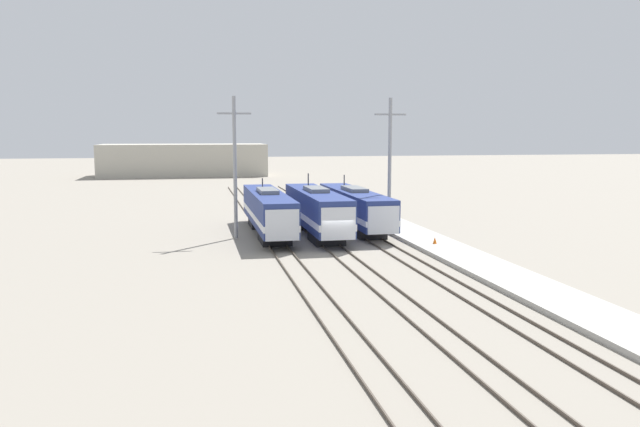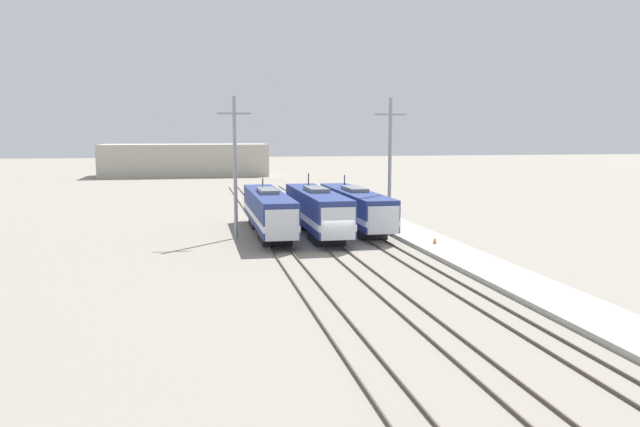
% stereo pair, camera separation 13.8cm
% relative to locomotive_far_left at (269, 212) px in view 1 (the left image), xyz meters
% --- Properties ---
extents(ground_plane, '(400.00, 400.00, 0.00)m').
position_rel_locomotive_far_left_xyz_m(ground_plane, '(4.29, -8.65, -2.15)').
color(ground_plane, gray).
extents(rail_pair_far_left, '(1.51, 120.00, 0.15)m').
position_rel_locomotive_far_left_xyz_m(rail_pair_far_left, '(0.00, -8.65, -2.07)').
color(rail_pair_far_left, '#4C4238').
rests_on(rail_pair_far_left, ground_plane).
extents(rail_pair_center, '(1.51, 120.00, 0.15)m').
position_rel_locomotive_far_left_xyz_m(rail_pair_center, '(4.29, -8.65, -2.07)').
color(rail_pair_center, '#4C4238').
rests_on(rail_pair_center, ground_plane).
extents(rail_pair_far_right, '(1.51, 120.00, 0.15)m').
position_rel_locomotive_far_left_xyz_m(rail_pair_far_right, '(8.58, -8.65, -2.07)').
color(rail_pair_far_right, '#4C4238').
rests_on(rail_pair_far_right, ground_plane).
extents(locomotive_far_left, '(2.90, 18.77, 4.85)m').
position_rel_locomotive_far_left_xyz_m(locomotive_far_left, '(0.00, 0.00, 0.00)').
color(locomotive_far_left, black).
rests_on(locomotive_far_left, ground_plane).
extents(locomotive_center, '(3.01, 17.72, 5.34)m').
position_rel_locomotive_far_left_xyz_m(locomotive_center, '(4.29, -1.04, 0.07)').
color(locomotive_center, black).
rests_on(locomotive_center, ground_plane).
extents(locomotive_far_right, '(2.95, 18.90, 4.95)m').
position_rel_locomotive_far_left_xyz_m(locomotive_far_right, '(8.58, 1.65, -0.07)').
color(locomotive_far_right, black).
rests_on(locomotive_far_right, ground_plane).
extents(catenary_tower_left, '(2.94, 0.32, 12.34)m').
position_rel_locomotive_far_left_xyz_m(catenary_tower_left, '(-3.01, -1.09, 4.28)').
color(catenary_tower_left, gray).
rests_on(catenary_tower_left, ground_plane).
extents(catenary_tower_right, '(2.94, 0.32, 12.34)m').
position_rel_locomotive_far_left_xyz_m(catenary_tower_right, '(11.02, -1.09, 4.28)').
color(catenary_tower_right, gray).
rests_on(catenary_tower_right, ground_plane).
extents(platform, '(4.00, 120.00, 0.31)m').
position_rel_locomotive_far_left_xyz_m(platform, '(12.71, -8.65, -1.99)').
color(platform, '#A8A59E').
rests_on(platform, ground_plane).
extents(traffic_cone, '(0.32, 0.32, 0.54)m').
position_rel_locomotive_far_left_xyz_m(traffic_cone, '(12.40, -8.89, -1.56)').
color(traffic_cone, orange).
rests_on(traffic_cone, platform).
extents(depot_building, '(35.09, 14.22, 6.86)m').
position_rel_locomotive_far_left_xyz_m(depot_building, '(-8.40, 83.61, 1.28)').
color(depot_building, '#B2AD9E').
rests_on(depot_building, ground_plane).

